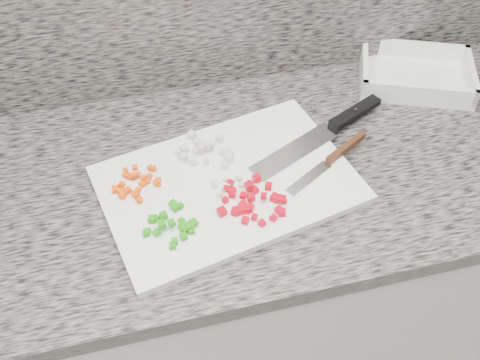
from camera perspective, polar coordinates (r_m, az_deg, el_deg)
The scene contains 11 objects.
cabinet at distance 1.51m, azimuth -0.03°, elevation -10.95°, with size 3.92×0.62×0.86m, color silver.
countertop at distance 1.15m, azimuth -0.04°, elevation 0.67°, with size 3.96×0.64×0.04m, color #656059.
cutting_board at distance 1.09m, azimuth -1.27°, elevation -0.42°, with size 0.50×0.33×0.02m, color white.
carrot_pile at distance 1.09m, azimuth -10.97°, elevation -0.36°, with size 0.10×0.10×0.02m.
onion_pile at distance 1.13m, azimuth -3.71°, elevation 3.18°, with size 0.12×0.13×0.02m.
green_pepper_pile at distance 1.01m, azimuth -7.14°, elevation -4.70°, with size 0.11×0.11×0.02m.
red_pepper_pile at distance 1.04m, azimuth 1.34°, elevation -2.11°, with size 0.14×0.13×0.02m.
garlic_pile at distance 1.07m, azimuth -1.43°, elevation -0.50°, with size 0.07×0.05×0.01m.
chef_knife at distance 1.21m, azimuth 10.14°, elevation 5.79°, with size 0.35×0.19×0.02m.
paring_knife at distance 1.14m, azimuth 10.28°, elevation 2.63°, with size 0.21×0.13×0.02m.
tray at distance 1.41m, azimuth 18.19°, elevation 10.54°, with size 0.32×0.28×0.06m.
Camera 1 is at (-0.19, 0.69, 1.73)m, focal length 40.00 mm.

